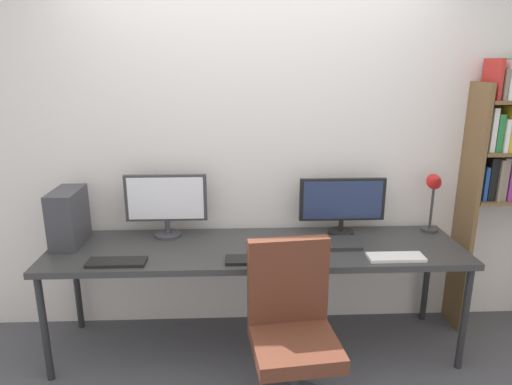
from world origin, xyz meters
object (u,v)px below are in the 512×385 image
office_chair (292,350)px  keyboard_center (258,260)px  desk_lamp (435,191)px  keyboard_left (117,262)px  monitor_left (166,202)px  laptop_closed (334,243)px  computer_mouse (296,252)px  monitor_right (342,203)px  desk (256,253)px  keyboard_right (396,257)px  pc_tower (68,217)px

office_chair → keyboard_center: (-0.16, 0.40, 0.35)m
desk_lamp → keyboard_center: bearing=-160.7°
desk_lamp → keyboard_left: bearing=-168.2°
monitor_left → keyboard_center: 0.78m
monitor_left → laptop_closed: (1.11, -0.21, -0.23)m
keyboard_left → computer_mouse: 1.08m
monitor_right → keyboard_center: size_ratio=1.50×
desk → office_chair: office_chair is taller
monitor_left → monitor_right: (1.20, 0.00, -0.02)m
office_chair → monitor_left: (-0.76, 0.85, 0.58)m
desk_lamp → keyboard_left: size_ratio=1.31×
monitor_left → office_chair: bearing=-47.9°
office_chair → laptop_closed: 0.81m
keyboard_left → laptop_closed: 1.37m
office_chair → computer_mouse: (0.07, 0.49, 0.35)m
monitor_left → keyboard_center: (0.60, -0.44, -0.24)m
monitor_right → computer_mouse: monitor_right is taller
desk_lamp → desk: bearing=-170.6°
desk → office_chair: size_ratio=2.70×
desk_lamp → keyboard_right: desk_lamp is taller
desk → keyboard_left: size_ratio=7.75×
office_chair → monitor_right: monitor_right is taller
desk → desk_lamp: (1.24, 0.20, 0.35)m
monitor_right → desk_lamp: 0.64m
monitor_right → desk_lamp: bearing=-0.7°
monitor_left → keyboard_left: monitor_left is taller
desk → monitor_right: size_ratio=4.54×
keyboard_left → office_chair: bearing=-21.9°
keyboard_left → desk: bearing=15.3°
monitor_right → pc_tower: size_ratio=1.61×
monitor_right → laptop_closed: monitor_right is taller
pc_tower → office_chair: bearing=-28.0°
monitor_left → keyboard_right: bearing=-17.1°
office_chair → monitor_left: size_ratio=1.80×
computer_mouse → pc_tower: bearing=170.4°
monitor_left → desk: bearing=-19.5°
keyboard_right → computer_mouse: size_ratio=3.55×
pc_tower → desk_lamp: 2.46m
office_chair → laptop_closed: bearing=61.3°
desk → keyboard_center: 0.24m
monitor_left → keyboard_center: size_ratio=1.40×
keyboard_right → computer_mouse: 0.61m
pc_tower → keyboard_left: bearing=-41.2°
keyboard_center → laptop_closed: 0.56m
keyboard_center → computer_mouse: computer_mouse is taller
laptop_closed → monitor_right: bearing=66.4°
office_chair → pc_tower: (-1.38, 0.73, 0.52)m
desk_lamp → keyboard_center: 1.34m
computer_mouse → keyboard_right: bearing=-7.9°
office_chair → keyboard_left: (-1.00, 0.40, 0.35)m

